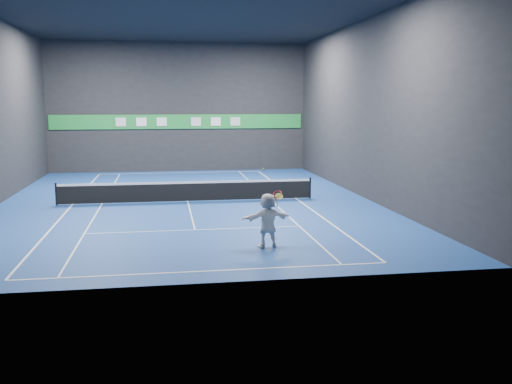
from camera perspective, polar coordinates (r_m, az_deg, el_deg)
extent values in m
plane|color=navy|center=(28.29, -6.84, -0.96)|extent=(26.00, 26.00, 0.00)
plane|color=black|center=(28.19, -7.19, 17.37)|extent=(26.00, 26.00, 0.00)
cube|color=black|center=(40.87, -7.75, 8.39)|extent=(18.00, 0.10, 9.00)
cube|color=black|center=(14.90, -5.00, 7.63)|extent=(18.00, 0.10, 9.00)
cube|color=black|center=(29.63, 10.84, 8.14)|extent=(0.10, 26.00, 9.00)
cube|color=white|center=(16.71, -5.08, -7.89)|extent=(10.98, 0.08, 0.01)
cube|color=white|center=(40.05, -7.57, 1.93)|extent=(10.98, 0.08, 0.01)
cube|color=white|center=(28.61, -17.89, -1.22)|extent=(0.08, 23.78, 0.01)
cube|color=white|center=(29.03, 4.05, -0.66)|extent=(0.08, 23.78, 0.01)
cube|color=white|center=(28.43, -15.15, -1.16)|extent=(0.06, 23.78, 0.01)
cube|color=white|center=(28.75, 1.37, -0.74)|extent=(0.06, 23.78, 0.01)
cube|color=white|center=(22.02, -6.12, -3.78)|extent=(8.23, 0.06, 0.01)
cube|color=white|center=(34.61, -7.29, 0.84)|extent=(8.23, 0.06, 0.01)
cube|color=white|center=(28.29, -6.84, -0.96)|extent=(0.06, 12.80, 0.01)
imported|color=white|center=(19.18, 1.17, -2.83)|extent=(1.78, 0.85, 1.84)
sphere|color=yellow|center=(18.92, 0.76, 2.29)|extent=(0.07, 0.07, 0.07)
cylinder|color=black|center=(28.64, -19.35, -0.20)|extent=(0.10, 0.10, 1.07)
cylinder|color=black|center=(29.11, 5.42, 0.41)|extent=(0.10, 0.10, 1.07)
cube|color=black|center=(28.21, -6.86, -0.02)|extent=(12.40, 0.03, 0.86)
cube|color=white|center=(28.14, -6.88, 0.94)|extent=(12.40, 0.04, 0.10)
cube|color=#1F9038|center=(40.83, -7.71, 6.98)|extent=(17.64, 0.06, 1.00)
cube|color=silver|center=(40.86, -13.37, 6.83)|extent=(0.70, 0.04, 0.60)
cube|color=white|center=(40.78, -11.39, 6.89)|extent=(0.70, 0.04, 0.60)
cube|color=white|center=(40.76, -9.41, 6.94)|extent=(0.70, 0.04, 0.60)
cube|color=silver|center=(40.82, -6.02, 7.01)|extent=(0.70, 0.04, 0.60)
cube|color=white|center=(40.92, -4.04, 7.05)|extent=(0.70, 0.04, 0.60)
cube|color=silver|center=(41.07, -2.08, 7.07)|extent=(0.70, 0.04, 0.60)
torus|color=red|center=(19.13, 2.15, -0.19)|extent=(0.41, 0.37, 0.25)
cylinder|color=#C1D44B|center=(19.16, 2.33, -0.43)|extent=(0.38, 0.27, 0.27)
cylinder|color=#B22013|center=(19.15, 2.02, -0.69)|extent=(0.07, 0.13, 0.17)
cylinder|color=yellow|center=(19.17, 2.12, -1.25)|extent=(0.10, 0.19, 0.23)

